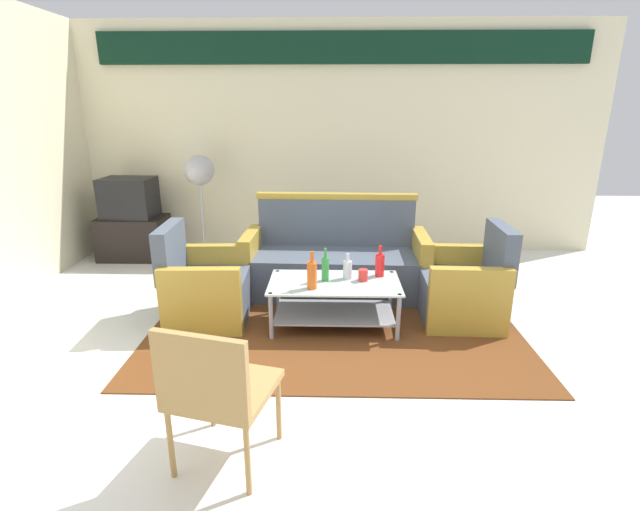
# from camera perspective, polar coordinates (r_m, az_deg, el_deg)

# --- Properties ---
(ground_plane) EXTENTS (14.00, 14.00, 0.00)m
(ground_plane) POSITION_cam_1_polar(r_m,az_deg,el_deg) (3.51, 3.07, -13.51)
(ground_plane) COLOR white
(wall_back) EXTENTS (6.52, 0.19, 2.80)m
(wall_back) POSITION_cam_1_polar(r_m,az_deg,el_deg) (6.06, 2.51, 14.47)
(wall_back) COLOR beige
(wall_back) RESTS_ON ground
(rug) EXTENTS (3.11, 2.24, 0.01)m
(rug) POSITION_cam_1_polar(r_m,az_deg,el_deg) (4.17, 1.76, -8.06)
(rug) COLOR brown
(rug) RESTS_ON ground
(couch) EXTENTS (1.82, 0.79, 0.96)m
(couch) POSITION_cam_1_polar(r_m,az_deg,el_deg) (4.73, 1.88, -0.84)
(couch) COLOR #4C5666
(couch) RESTS_ON rug
(armchair_left) EXTENTS (0.73, 0.79, 0.85)m
(armchair_left) POSITION_cam_1_polar(r_m,az_deg,el_deg) (4.25, -13.81, -3.92)
(armchair_left) COLOR #4C5666
(armchair_left) RESTS_ON rug
(armchair_right) EXTENTS (0.72, 0.78, 0.85)m
(armchair_right) POSITION_cam_1_polar(r_m,az_deg,el_deg) (4.32, 17.12, -3.85)
(armchair_right) COLOR #4C5666
(armchair_right) RESTS_ON rug
(coffee_table) EXTENTS (1.10, 0.60, 0.40)m
(coffee_table) POSITION_cam_1_polar(r_m,az_deg,el_deg) (3.99, 1.76, -5.09)
(coffee_table) COLOR silver
(coffee_table) RESTS_ON rug
(bottle_green) EXTENTS (0.06, 0.06, 0.29)m
(bottle_green) POSITION_cam_1_polar(r_m,az_deg,el_deg) (3.93, 0.65, -1.60)
(bottle_green) COLOR #2D8C38
(bottle_green) RESTS_ON coffee_table
(bottle_red) EXTENTS (0.08, 0.08, 0.27)m
(bottle_red) POSITION_cam_1_polar(r_m,az_deg,el_deg) (4.07, 7.28, -1.11)
(bottle_red) COLOR red
(bottle_red) RESTS_ON coffee_table
(bottle_orange) EXTENTS (0.08, 0.08, 0.31)m
(bottle_orange) POSITION_cam_1_polar(r_m,az_deg,el_deg) (3.76, -1.00, -2.33)
(bottle_orange) COLOR #D85919
(bottle_orange) RESTS_ON coffee_table
(bottle_clear) EXTENTS (0.08, 0.08, 0.22)m
(bottle_clear) POSITION_cam_1_polar(r_m,az_deg,el_deg) (3.99, 3.36, -1.68)
(bottle_clear) COLOR silver
(bottle_clear) RESTS_ON coffee_table
(cup) EXTENTS (0.08, 0.08, 0.10)m
(cup) POSITION_cam_1_polar(r_m,az_deg,el_deg) (3.97, 5.26, -2.39)
(cup) COLOR red
(cup) RESTS_ON coffee_table
(tv_stand) EXTENTS (0.80, 0.50, 0.52)m
(tv_stand) POSITION_cam_1_polar(r_m,az_deg,el_deg) (6.26, -21.68, 2.04)
(tv_stand) COLOR black
(tv_stand) RESTS_ON ground
(television) EXTENTS (0.61, 0.47, 0.48)m
(television) POSITION_cam_1_polar(r_m,az_deg,el_deg) (6.16, -22.20, 6.53)
(television) COLOR black
(television) RESTS_ON tv_stand
(pedestal_fan) EXTENTS (0.36, 0.36, 1.27)m
(pedestal_fan) POSITION_cam_1_polar(r_m,az_deg,el_deg) (5.88, -14.44, 9.30)
(pedestal_fan) COLOR #2D2D33
(pedestal_fan) RESTS_ON ground
(wicker_chair) EXTENTS (0.58, 0.58, 0.84)m
(wicker_chair) POSITION_cam_1_polar(r_m,az_deg,el_deg) (2.46, -12.58, -15.29)
(wicker_chair) COLOR #AD844C
(wicker_chair) RESTS_ON ground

